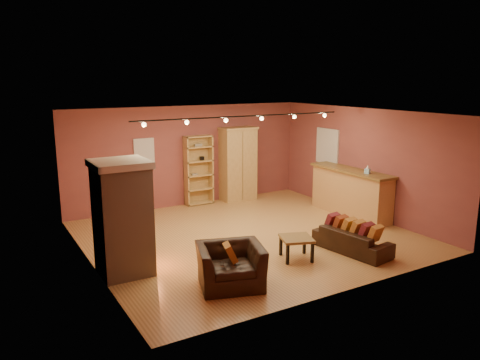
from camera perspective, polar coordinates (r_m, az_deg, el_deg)
floor at (r=10.80m, az=1.03°, el=-6.83°), size 7.00×7.00×0.00m
ceiling at (r=10.23m, az=1.09°, el=8.15°), size 7.00×7.00×0.00m
back_wall at (r=13.26m, az=-6.28°, el=2.95°), size 7.00×0.02×2.80m
left_wall at (r=9.15m, az=-18.02°, el=-1.85°), size 0.02×6.50×2.80m
right_wall at (r=12.57m, az=14.82°, el=2.10°), size 0.02×6.50×2.80m
fireplace at (r=8.78m, az=-14.08°, el=-4.50°), size 1.01×0.98×2.12m
back_window at (r=12.75m, az=-11.60°, el=3.08°), size 0.56×0.04×0.86m
bookcase at (r=13.33m, az=-5.16°, el=1.29°), size 0.81×0.31×1.97m
armoire at (r=13.72m, az=-0.25°, el=2.00°), size 1.06×0.61×2.16m
bar_counter at (r=12.59m, az=13.35°, el=-1.43°), size 0.68×2.56×1.23m
tissue_box at (r=12.00m, az=15.28°, el=1.19°), size 0.16×0.16×0.23m
right_window at (r=13.52m, az=10.60°, el=4.07°), size 0.05×0.90×1.00m
loveseat at (r=10.03m, az=13.53°, el=-6.60°), size 0.73×1.71×0.72m
armchair at (r=8.18m, az=-1.18°, el=-9.60°), size 1.28×1.03×0.97m
coffee_table at (r=9.43m, az=6.90°, el=-7.33°), size 0.77×0.77×0.45m
track_rail at (r=10.41m, az=0.51°, el=7.60°), size 5.20×0.09×0.13m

